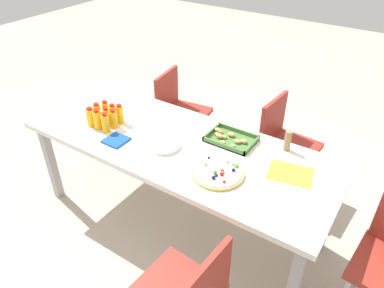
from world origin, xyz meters
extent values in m
plane|color=#B2A899|center=(0.00, 0.00, 0.00)|extent=(12.00, 12.00, 0.00)
cube|color=silver|center=(0.00, 0.00, 0.72)|extent=(2.19, 0.84, 0.04)
cube|color=#99999E|center=(-1.02, -0.34, 0.35)|extent=(0.06, 0.06, 0.70)
cube|color=#99999E|center=(1.02, -0.34, 0.35)|extent=(0.06, 0.06, 0.70)
cube|color=#99999E|center=(-1.02, 0.34, 0.35)|extent=(0.06, 0.06, 0.70)
cube|color=#99999E|center=(1.02, 0.34, 0.35)|extent=(0.06, 0.06, 0.70)
cylinder|color=silver|center=(0.39, -0.61, 0.21)|extent=(0.02, 0.02, 0.41)
cylinder|color=silver|center=(1.30, 0.15, 0.21)|extent=(0.02, 0.02, 0.41)
cube|color=maroon|center=(-0.46, 0.76, 0.45)|extent=(0.45, 0.45, 0.04)
cube|color=maroon|center=(-0.64, 0.74, 0.64)|extent=(0.08, 0.38, 0.38)
cylinder|color=silver|center=(-0.32, 0.94, 0.21)|extent=(0.02, 0.02, 0.41)
cylinder|color=silver|center=(-0.28, 0.62, 0.21)|extent=(0.02, 0.02, 0.41)
cylinder|color=silver|center=(-0.64, 0.90, 0.21)|extent=(0.02, 0.02, 0.41)
cylinder|color=silver|center=(-0.60, 0.58, 0.21)|extent=(0.02, 0.02, 0.41)
cube|color=maroon|center=(0.56, 0.78, 0.45)|extent=(0.43, 0.43, 0.04)
cube|color=maroon|center=(0.37, 0.80, 0.64)|extent=(0.06, 0.38, 0.38)
cylinder|color=silver|center=(0.73, 0.93, 0.21)|extent=(0.02, 0.02, 0.41)
cylinder|color=silver|center=(0.71, 0.61, 0.21)|extent=(0.02, 0.02, 0.41)
cylinder|color=silver|center=(0.41, 0.96, 0.21)|extent=(0.02, 0.02, 0.41)
cylinder|color=silver|center=(0.39, 0.64, 0.21)|extent=(0.02, 0.02, 0.41)
cylinder|color=#F9AD14|center=(-0.64, -0.17, 0.81)|extent=(0.06, 0.06, 0.13)
cylinder|color=red|center=(-0.64, -0.17, 0.88)|extent=(0.04, 0.04, 0.02)
cylinder|color=#FAAD14|center=(-0.57, -0.17, 0.81)|extent=(0.06, 0.06, 0.13)
cylinder|color=red|center=(-0.57, -0.17, 0.88)|extent=(0.04, 0.04, 0.02)
cylinder|color=#F9AE14|center=(-0.49, -0.17, 0.81)|extent=(0.06, 0.06, 0.13)
cylinder|color=red|center=(-0.49, -0.17, 0.88)|extent=(0.04, 0.04, 0.02)
cylinder|color=#F9AD14|center=(-0.65, -0.10, 0.81)|extent=(0.06, 0.06, 0.13)
cylinder|color=red|center=(-0.65, -0.10, 0.88)|extent=(0.04, 0.04, 0.02)
cylinder|color=#F9AD14|center=(-0.57, -0.09, 0.80)|extent=(0.05, 0.05, 0.12)
cylinder|color=red|center=(-0.57, -0.09, 0.86)|extent=(0.03, 0.03, 0.02)
cylinder|color=#FAAC14|center=(-0.49, -0.09, 0.80)|extent=(0.06, 0.06, 0.12)
cylinder|color=red|center=(-0.49, -0.09, 0.87)|extent=(0.04, 0.04, 0.02)
cylinder|color=#F9AD14|center=(-0.64, -0.02, 0.80)|extent=(0.05, 0.05, 0.12)
cylinder|color=red|center=(-0.64, -0.02, 0.87)|extent=(0.03, 0.03, 0.02)
cylinder|color=#F9AD14|center=(-0.57, -0.02, 0.80)|extent=(0.06, 0.06, 0.12)
cylinder|color=red|center=(-0.57, -0.02, 0.86)|extent=(0.04, 0.04, 0.02)
cylinder|color=#F9AD14|center=(-0.50, -0.02, 0.81)|extent=(0.06, 0.06, 0.13)
cylinder|color=red|center=(-0.50, -0.02, 0.88)|extent=(0.04, 0.04, 0.02)
cylinder|color=tan|center=(0.41, -0.15, 0.75)|extent=(0.32, 0.32, 0.02)
cylinder|color=white|center=(0.41, -0.15, 0.76)|extent=(0.29, 0.29, 0.01)
sphere|color=#66B238|center=(0.48, -0.05, 0.77)|extent=(0.03, 0.03, 0.03)
sphere|color=#66B238|center=(0.42, -0.04, 0.77)|extent=(0.02, 0.02, 0.02)
sphere|color=red|center=(0.49, -0.22, 0.77)|extent=(0.02, 0.02, 0.02)
sphere|color=#66B238|center=(0.44, -0.15, 0.77)|extent=(0.02, 0.02, 0.02)
sphere|color=#66B238|center=(0.40, -0.18, 0.77)|extent=(0.03, 0.03, 0.03)
sphere|color=#66B238|center=(0.46, -0.05, 0.77)|extent=(0.02, 0.02, 0.02)
sphere|color=#1E1947|center=(0.43, -0.20, 0.77)|extent=(0.02, 0.02, 0.02)
sphere|color=#66B238|center=(0.32, -0.14, 0.77)|extent=(0.02, 0.02, 0.02)
sphere|color=red|center=(0.43, -0.14, 0.77)|extent=(0.03, 0.03, 0.03)
sphere|color=#1E1947|center=(0.42, -0.22, 0.77)|extent=(0.03, 0.03, 0.03)
sphere|color=#1E1947|center=(0.48, -0.10, 0.77)|extent=(0.02, 0.02, 0.02)
sphere|color=#1E1947|center=(0.29, -0.07, 0.77)|extent=(0.02, 0.02, 0.02)
sphere|color=red|center=(0.45, -0.17, 0.77)|extent=(0.02, 0.02, 0.02)
cube|color=#477238|center=(0.30, 0.22, 0.74)|extent=(0.32, 0.23, 0.01)
cube|color=#477238|center=(0.30, 0.11, 0.76)|extent=(0.32, 0.01, 0.03)
cube|color=#477238|center=(0.30, 0.33, 0.76)|extent=(0.32, 0.01, 0.03)
cube|color=#477238|center=(0.14, 0.22, 0.76)|extent=(0.01, 0.23, 0.03)
cube|color=#477238|center=(0.46, 0.22, 0.76)|extent=(0.01, 0.23, 0.03)
ellipsoid|color=tan|center=(0.20, 0.25, 0.76)|extent=(0.04, 0.03, 0.02)
ellipsoid|color=tan|center=(0.28, 0.25, 0.76)|extent=(0.05, 0.04, 0.03)
ellipsoid|color=tan|center=(0.35, 0.15, 0.76)|extent=(0.04, 0.03, 0.02)
ellipsoid|color=tan|center=(0.28, 0.14, 0.76)|extent=(0.04, 0.03, 0.02)
ellipsoid|color=tan|center=(0.19, 0.21, 0.76)|extent=(0.04, 0.03, 0.02)
ellipsoid|color=tan|center=(0.36, 0.20, 0.76)|extent=(0.05, 0.03, 0.03)
ellipsoid|color=tan|center=(0.39, 0.23, 0.76)|extent=(0.05, 0.04, 0.03)
ellipsoid|color=tan|center=(0.18, 0.25, 0.76)|extent=(0.05, 0.04, 0.03)
ellipsoid|color=tan|center=(0.22, 0.19, 0.76)|extent=(0.06, 0.04, 0.03)
ellipsoid|color=tan|center=(0.25, 0.21, 0.76)|extent=(0.04, 0.03, 0.02)
cylinder|color=silver|center=(-0.03, -0.09, 0.74)|extent=(0.20, 0.20, 0.00)
cylinder|color=silver|center=(-0.03, -0.09, 0.75)|extent=(0.20, 0.20, 0.00)
cylinder|color=silver|center=(-0.03, -0.09, 0.75)|extent=(0.20, 0.20, 0.00)
cylinder|color=silver|center=(-0.03, -0.09, 0.76)|extent=(0.20, 0.20, 0.00)
cylinder|color=silver|center=(-0.03, -0.09, 0.76)|extent=(0.20, 0.20, 0.00)
cube|color=#194CA5|center=(-0.35, -0.22, 0.75)|extent=(0.15, 0.15, 0.01)
cylinder|color=#9E7A56|center=(0.66, 0.32, 0.81)|extent=(0.04, 0.04, 0.14)
cube|color=yellow|center=(0.77, 0.10, 0.74)|extent=(0.30, 0.25, 0.01)
camera|label=1|loc=(1.21, -1.65, 2.12)|focal=33.87mm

